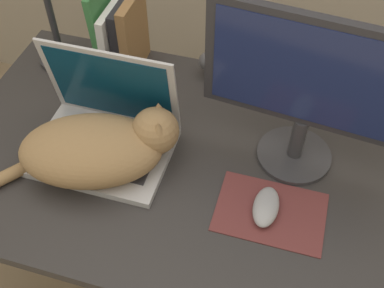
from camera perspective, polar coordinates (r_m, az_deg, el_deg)
desk at (r=1.27m, az=-0.63°, el=-3.67°), size 1.21×0.76×0.71m
laptop at (r=1.22m, az=-10.30°, el=1.43°), size 0.34×0.25×0.26m
cat at (r=1.16m, az=-10.94°, el=-0.45°), size 0.42×0.30×0.16m
external_monitor at (r=1.07m, az=13.87°, el=6.47°), size 0.48×0.19×0.41m
mousepad at (r=1.13m, az=9.28°, el=-7.96°), size 0.25×0.17×0.00m
computer_mouse at (r=1.11m, az=8.76°, el=-7.36°), size 0.06×0.11×0.03m
book_row at (r=1.42m, az=-8.50°, el=12.76°), size 0.12×0.17×0.25m
webcam at (r=1.40m, az=1.90°, el=9.69°), size 0.05×0.05×0.08m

